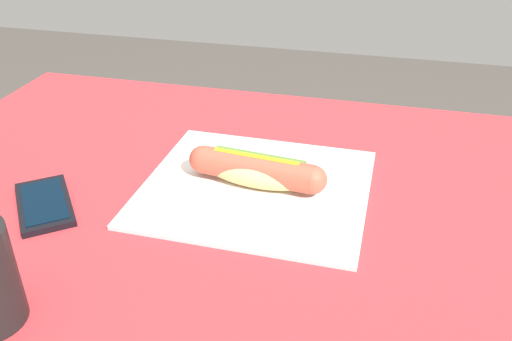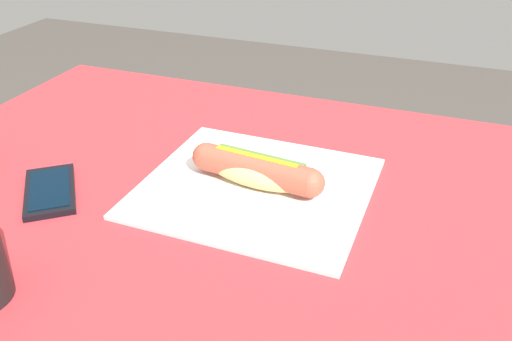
% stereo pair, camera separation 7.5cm
% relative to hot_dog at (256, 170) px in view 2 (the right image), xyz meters
% --- Properties ---
extents(dining_table, '(1.22, 0.81, 0.74)m').
position_rel_hot_dog_xyz_m(dining_table, '(0.06, -0.06, -0.16)').
color(dining_table, brown).
rests_on(dining_table, ground).
extents(paper_wrapper, '(0.31, 0.29, 0.01)m').
position_rel_hot_dog_xyz_m(paper_wrapper, '(-0.00, -0.00, -0.03)').
color(paper_wrapper, silver).
rests_on(paper_wrapper, dining_table).
extents(hot_dog, '(0.20, 0.06, 0.05)m').
position_rel_hot_dog_xyz_m(hot_dog, '(0.00, 0.00, 0.00)').
color(hot_dog, '#E5BC75').
rests_on(hot_dog, paper_wrapper).
extents(cell_phone, '(0.13, 0.14, 0.01)m').
position_rel_hot_dog_xyz_m(cell_phone, '(-0.26, -0.11, -0.03)').
color(cell_phone, black).
rests_on(cell_phone, dining_table).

